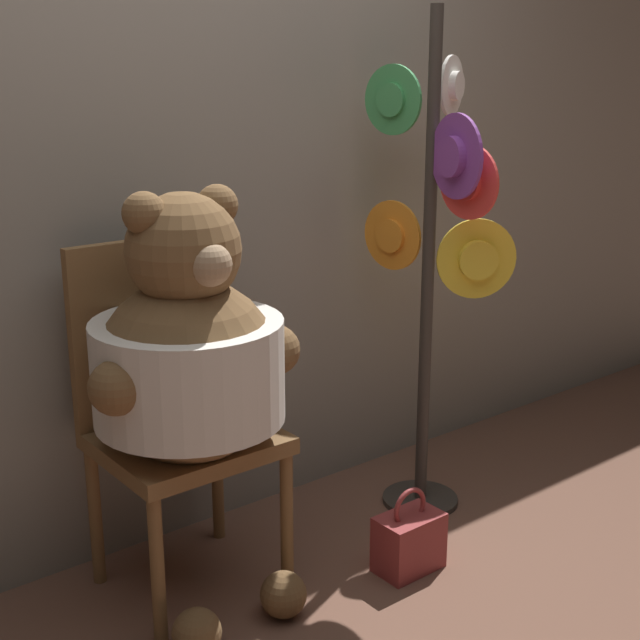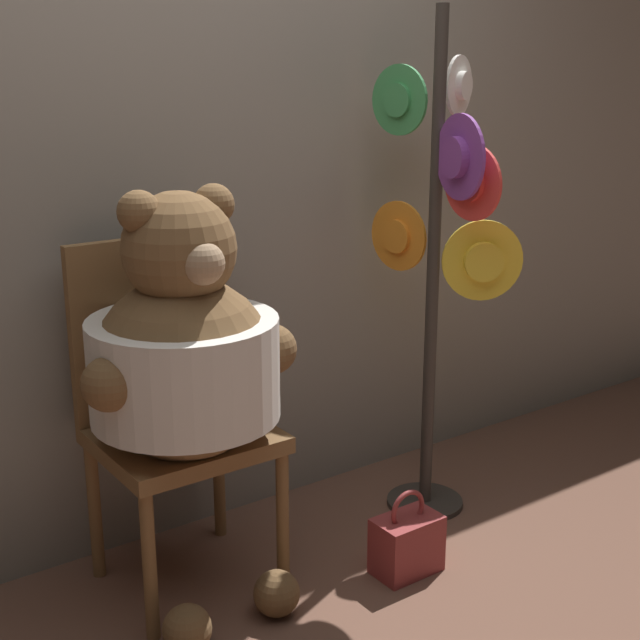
% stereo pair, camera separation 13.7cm
% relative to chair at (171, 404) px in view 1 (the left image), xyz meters
% --- Properties ---
extents(ground_plane, '(14.00, 14.00, 0.00)m').
position_rel_chair_xyz_m(ground_plane, '(0.14, -0.46, -0.58)').
color(ground_plane, brown).
extents(wall_back, '(8.00, 0.10, 2.46)m').
position_rel_chair_xyz_m(wall_back, '(0.14, 0.29, 0.65)').
color(wall_back, gray).
rests_on(wall_back, ground_plane).
extents(chair, '(0.50, 0.46, 1.07)m').
position_rel_chair_xyz_m(chair, '(0.00, 0.00, 0.00)').
color(chair, brown).
rests_on(chair, ground_plane).
extents(teddy_bear, '(0.66, 0.59, 1.26)m').
position_rel_chair_xyz_m(teddy_bear, '(-0.02, -0.16, 0.19)').
color(teddy_bear, brown).
rests_on(teddy_bear, ground_plane).
extents(hat_display_rack, '(0.40, 0.58, 1.76)m').
position_rel_chair_xyz_m(hat_display_rack, '(0.97, -0.16, 0.41)').
color(hat_display_rack, '#332D28').
rests_on(hat_display_rack, ground_plane).
extents(handbag_on_ground, '(0.21, 0.14, 0.29)m').
position_rel_chair_xyz_m(handbag_on_ground, '(0.59, -0.45, -0.48)').
color(handbag_on_ground, maroon).
rests_on(handbag_on_ground, ground_plane).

